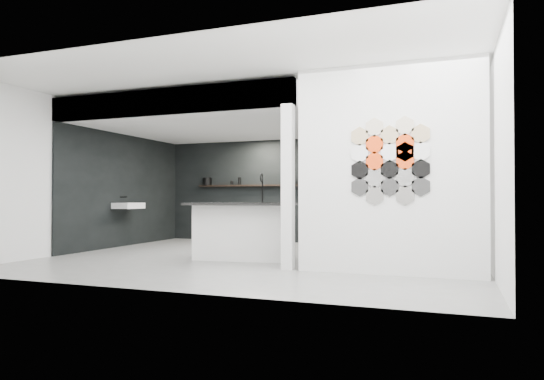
{
  "coord_description": "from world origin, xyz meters",
  "views": [
    {
      "loc": [
        2.99,
        -7.55,
        1.02
      ],
      "look_at": [
        0.1,
        0.3,
        1.15
      ],
      "focal_mm": 32.0,
      "sensor_mm": 36.0,
      "label": 1
    }
  ],
  "objects": [
    {
      "name": "bay_clad_back",
      "position": [
        -1.3,
        2.97,
        1.18
      ],
      "size": [
        4.4,
        0.04,
        2.35
      ],
      "primitive_type": "cube",
      "color": "black",
      "rests_on": "floor"
    },
    {
      "name": "glass_bowl",
      "position": [
        0.15,
        2.87,
        1.36
      ],
      "size": [
        0.14,
        0.14,
        0.09
      ],
      "primitive_type": "cylinder",
      "rotation": [
        0.0,
        0.0,
        0.2
      ],
      "color": "gray",
      "rests_on": "display_shelf"
    },
    {
      "name": "floor",
      "position": [
        0.0,
        0.0,
        -0.01
      ],
      "size": [
        7.0,
        6.0,
        0.01
      ],
      "primitive_type": "cube",
      "color": "slate"
    },
    {
      "name": "display_shelf",
      "position": [
        -1.2,
        2.87,
        1.3
      ],
      "size": [
        3.0,
        0.15,
        0.04
      ],
      "primitive_type": "cube",
      "color": "black",
      "rests_on": "bay_clad_back"
    },
    {
      "name": "corner_column",
      "position": [
        0.82,
        -1.0,
        1.18
      ],
      "size": [
        0.16,
        0.16,
        2.35
      ],
      "primitive_type": "cube",
      "color": "silver",
      "rests_on": "floor"
    },
    {
      "name": "hex_tile_cluster",
      "position": [
        2.26,
        -1.09,
        1.5
      ],
      "size": [
        1.04,
        0.02,
        1.16
      ],
      "color": "#2D2D2D",
      "rests_on": "partition_panel"
    },
    {
      "name": "kitchen_island",
      "position": [
        -0.2,
        -0.25,
        0.48
      ],
      "size": [
        1.85,
        0.98,
        1.43
      ],
      "rotation": [
        0.0,
        0.0,
        0.11
      ],
      "color": "silver",
      "rests_on": "floor"
    },
    {
      "name": "kettle",
      "position": [
        -0.38,
        2.87,
        1.4
      ],
      "size": [
        0.19,
        0.19,
        0.16
      ],
      "primitive_type": "ellipsoid",
      "rotation": [
        0.0,
        0.0,
        -0.03
      ],
      "color": "black",
      "rests_on": "display_shelf"
    },
    {
      "name": "bulkhead",
      "position": [
        -1.3,
        1.0,
        2.55
      ],
      "size": [
        4.4,
        4.0,
        0.4
      ],
      "primitive_type": "cube",
      "color": "silver",
      "rests_on": "corner_column"
    },
    {
      "name": "partition_panel",
      "position": [
        2.23,
        -1.0,
        1.4
      ],
      "size": [
        2.45,
        0.15,
        2.8
      ],
      "primitive_type": "cube",
      "color": "silver",
      "rests_on": "floor"
    },
    {
      "name": "glass_vase",
      "position": [
        0.15,
        2.87,
        1.39
      ],
      "size": [
        0.12,
        0.12,
        0.13
      ],
      "primitive_type": "cylinder",
      "rotation": [
        0.0,
        0.0,
        0.35
      ],
      "color": "gray",
      "rests_on": "display_shelf"
    },
    {
      "name": "fascia_beam",
      "position": [
        -1.3,
        -0.92,
        2.55
      ],
      "size": [
        4.4,
        0.16,
        0.4
      ],
      "primitive_type": "cube",
      "color": "silver",
      "rests_on": "corner_column"
    },
    {
      "name": "wall_basin",
      "position": [
        -3.24,
        0.8,
        0.85
      ],
      "size": [
        0.4,
        0.6,
        0.12
      ],
      "primitive_type": "cube",
      "color": "silver",
      "rests_on": "bay_clad_left"
    },
    {
      "name": "bay_clad_left",
      "position": [
        -3.47,
        1.0,
        1.18
      ],
      "size": [
        0.04,
        4.0,
        2.35
      ],
      "primitive_type": "cube",
      "color": "black",
      "rests_on": "floor"
    },
    {
      "name": "stockpot",
      "position": [
        -2.51,
        2.87,
        1.41
      ],
      "size": [
        0.25,
        0.25,
        0.18
      ],
      "primitive_type": "cylinder",
      "rotation": [
        0.0,
        0.0,
        0.19
      ],
      "color": "black",
      "rests_on": "display_shelf"
    },
    {
      "name": "bottle_dark",
      "position": [
        -1.66,
        2.87,
        1.41
      ],
      "size": [
        0.07,
        0.07,
        0.17
      ],
      "primitive_type": "cylinder",
      "rotation": [
        0.0,
        0.0,
        -0.11
      ],
      "color": "black",
      "rests_on": "display_shelf"
    },
    {
      "name": "utensil_cup",
      "position": [
        -1.86,
        2.87,
        1.36
      ],
      "size": [
        0.09,
        0.09,
        0.09
      ],
      "primitive_type": "cylinder",
      "rotation": [
        0.0,
        0.0,
        0.37
      ],
      "color": "black",
      "rests_on": "display_shelf"
    }
  ]
}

